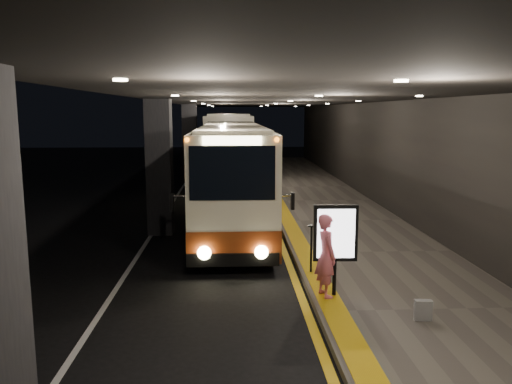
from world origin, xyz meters
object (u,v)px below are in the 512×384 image
object	(u,v)px
coach_second	(231,148)
coach_third	(235,140)
coach_main	(232,181)
bag_polka	(423,310)
stanchion_post	(311,249)
info_sign	(335,235)
passenger_boarding	(326,255)

from	to	relation	value
coach_second	coach_third	xyz separation A→B (m)	(0.30, 11.06, -0.11)
coach_main	coach_second	distance (m)	13.42
coach_second	coach_third	distance (m)	11.06
bag_polka	stanchion_post	bearing A→B (deg)	119.79
coach_second	info_sign	distance (m)	20.52
bag_polka	info_sign	bearing A→B (deg)	136.45
coach_third	stanchion_post	size ratio (longest dim) A/B	9.78
passenger_boarding	info_sign	xyz separation A→B (m)	(0.20, 0.02, 0.43)
coach_main	stanchion_post	distance (m)	5.81
coach_third	passenger_boarding	bearing A→B (deg)	-86.70
coach_third	info_sign	distance (m)	31.51
passenger_boarding	stanchion_post	bearing A→B (deg)	-13.95
coach_second	coach_main	bearing A→B (deg)	-88.85
coach_main	passenger_boarding	size ratio (longest dim) A/B	6.27
info_sign	stanchion_post	size ratio (longest dim) A/B	1.69
bag_polka	stanchion_post	distance (m)	3.34
coach_main	passenger_boarding	bearing A→B (deg)	-74.86
coach_second	passenger_boarding	distance (m)	20.53
coach_third	bag_polka	xyz separation A→B (m)	(3.30, -32.78, -1.36)
coach_third	bag_polka	size ratio (longest dim) A/B	29.38
coach_third	passenger_boarding	world-z (taller)	coach_third
coach_main	bag_polka	xyz separation A→B (m)	(3.53, -8.30, -1.31)
coach_main	coach_third	bearing A→B (deg)	89.15
coach_main	bag_polka	bearing A→B (deg)	-67.26
coach_main	coach_second	xyz separation A→B (m)	(-0.07, 13.42, 0.16)
info_sign	passenger_boarding	bearing A→B (deg)	-172.26
bag_polka	coach_main	bearing A→B (deg)	113.05
coach_third	info_sign	world-z (taller)	coach_third
coach_third	stanchion_post	world-z (taller)	coach_third
bag_polka	stanchion_post	world-z (taller)	stanchion_post
coach_second	info_sign	world-z (taller)	coach_second
coach_second	stanchion_post	size ratio (longest dim) A/B	10.44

